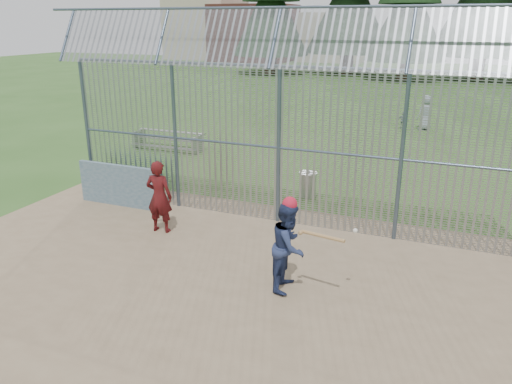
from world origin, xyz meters
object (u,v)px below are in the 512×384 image
at_px(trash_can, 308,184).
at_px(bleacher, 168,140).
at_px(batter, 289,246).
at_px(dugout_wall, 118,185).
at_px(onlooker, 159,197).

xyz_separation_m(trash_can, bleacher, (-6.93, 3.31, 0.03)).
height_order(batter, bleacher, batter).
xyz_separation_m(dugout_wall, bleacher, (-2.18, 6.15, -0.21)).
distance_m(dugout_wall, onlooker, 2.43).
bearing_deg(trash_can, batter, -77.27).
distance_m(batter, trash_can, 5.59).
relative_size(onlooker, trash_can, 2.22).
bearing_deg(bleacher, onlooker, -59.41).
distance_m(batter, bleacher, 11.96).
relative_size(dugout_wall, trash_can, 3.05).
xyz_separation_m(batter, trash_can, (-1.22, 5.42, -0.53)).
height_order(onlooker, bleacher, onlooker).
bearing_deg(trash_can, bleacher, 154.48).
relative_size(dugout_wall, batter, 1.41).
xyz_separation_m(batter, onlooker, (-3.85, 1.45, 0.02)).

